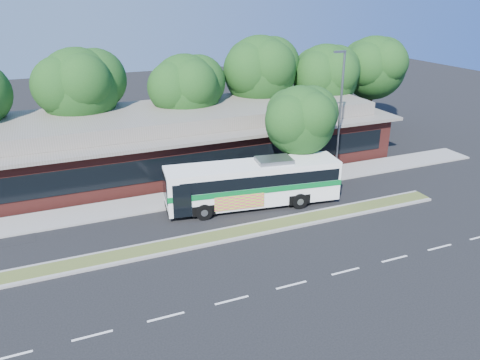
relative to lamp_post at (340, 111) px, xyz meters
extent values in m
plane|color=black|center=(-9.56, -6.00, -4.90)|extent=(120.00, 120.00, 0.00)
cube|color=#454F21|center=(-9.56, -5.40, -4.83)|extent=(26.00, 1.10, 0.15)
cube|color=gray|center=(-9.56, 0.40, -4.84)|extent=(44.00, 2.60, 0.12)
cube|color=maroon|center=(-9.56, 7.00, -3.30)|extent=(32.00, 10.00, 3.20)
cube|color=slate|center=(-9.56, 7.00, -1.58)|extent=(33.20, 11.20, 0.24)
cube|color=slate|center=(-9.56, 7.00, -0.95)|extent=(30.00, 8.00, 1.00)
cube|color=black|center=(-9.56, 1.97, -3.20)|extent=(30.00, 0.06, 1.60)
cylinder|color=slate|center=(0.04, 0.00, -0.40)|extent=(0.16, 0.16, 9.00)
cube|color=slate|center=(-0.36, 0.00, 4.10)|extent=(0.90, 0.18, 0.14)
cylinder|color=black|center=(-16.56, 10.00, -2.80)|extent=(0.44, 0.44, 4.20)
sphere|color=#133B14|center=(-16.56, 10.00, 1.10)|extent=(6.00, 6.00, 6.00)
sphere|color=#133B14|center=(-15.21, 10.45, 1.58)|extent=(4.68, 4.68, 4.68)
cylinder|color=black|center=(-8.56, 9.00, -3.01)|extent=(0.44, 0.44, 3.78)
sphere|color=#133B14|center=(-8.56, 9.00, 0.56)|extent=(5.60, 5.60, 5.60)
sphere|color=#133B14|center=(-7.30, 9.42, 1.00)|extent=(4.37, 4.37, 4.37)
cylinder|color=black|center=(-1.56, 10.00, -2.70)|extent=(0.44, 0.44, 4.41)
sphere|color=#133B14|center=(-1.56, 10.00, 1.37)|extent=(6.20, 6.20, 6.20)
sphere|color=#133B14|center=(-0.17, 10.46, 1.86)|extent=(4.84, 4.84, 4.84)
cylinder|color=black|center=(4.44, 9.00, -2.97)|extent=(0.44, 0.44, 3.86)
sphere|color=#133B14|center=(4.44, 9.00, 0.70)|extent=(5.80, 5.80, 5.80)
sphere|color=#133B14|center=(5.74, 9.43, 1.16)|extent=(4.52, 4.52, 4.52)
cylinder|color=black|center=(10.44, 10.00, -2.85)|extent=(0.44, 0.44, 4.12)
sphere|color=#133B14|center=(10.44, 10.00, 1.01)|extent=(6.00, 6.00, 6.00)
sphere|color=#133B14|center=(11.79, 10.45, 1.49)|extent=(4.68, 4.68, 4.68)
cube|color=white|center=(-7.68, -2.32, -3.33)|extent=(11.15, 3.75, 2.52)
cube|color=black|center=(-7.41, -2.36, -2.83)|extent=(10.29, 3.68, 0.76)
cube|color=white|center=(-7.68, -2.32, -2.19)|extent=(11.17, 3.77, 0.24)
cube|color=#046628|center=(-7.68, -2.32, -3.41)|extent=(11.22, 3.81, 0.35)
cube|color=black|center=(-13.12, -1.59, -3.03)|extent=(0.33, 2.04, 1.56)
cube|color=black|center=(-2.24, -3.05, -2.74)|extent=(0.31, 1.90, 1.01)
cube|color=#E7445D|center=(-9.01, -3.35, -3.99)|extent=(3.08, 0.46, 0.91)
cube|color=slate|center=(-6.33, -2.50, -1.95)|extent=(2.36, 1.74, 0.27)
cylinder|color=black|center=(-11.18, -3.01, -4.40)|extent=(1.04, 0.46, 1.00)
cylinder|color=black|center=(-10.87, -0.74, -4.40)|extent=(1.04, 0.46, 1.00)
cylinder|color=black|center=(-5.12, -3.82, -4.40)|extent=(1.04, 0.46, 1.00)
cylinder|color=black|center=(-4.82, -1.55, -4.40)|extent=(1.04, 0.46, 1.00)
imported|color=#ACADB4|center=(-22.43, 3.20, -4.24)|extent=(4.80, 2.47, 1.33)
cylinder|color=black|center=(-3.56, -0.70, -3.23)|extent=(0.44, 0.44, 3.34)
sphere|color=#133B14|center=(-3.56, -0.70, -0.16)|extent=(4.68, 4.68, 4.68)
sphere|color=#133B14|center=(-2.51, -0.35, 0.22)|extent=(3.65, 3.65, 3.65)
camera|label=1|loc=(-18.86, -27.06, 7.88)|focal=35.00mm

